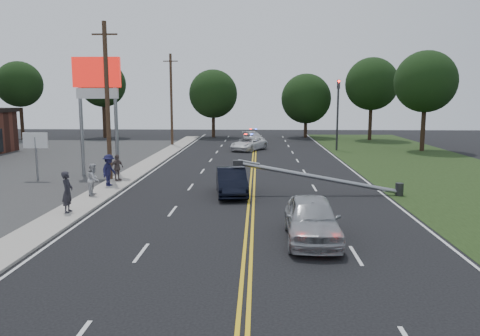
{
  "coord_description": "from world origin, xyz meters",
  "views": [
    {
      "loc": [
        0.33,
        -17.46,
        5.37
      ],
      "look_at": [
        -0.6,
        6.58,
        1.7
      ],
      "focal_mm": 35.0,
      "sensor_mm": 36.0,
      "label": 1
    }
  ],
  "objects_px": {
    "utility_pole_mid": "(107,101)",
    "utility_pole_far": "(171,99)",
    "waiting_sedan": "(312,219)",
    "emergency_a": "(249,144)",
    "small_sign": "(36,144)",
    "fallen_streetlight": "(328,179)",
    "bystander_a": "(67,192)",
    "emergency_b": "(253,138)",
    "bystander_d": "(117,168)",
    "crashed_sedan": "(231,182)",
    "bystander_c": "(109,170)",
    "bystander_b": "(94,179)",
    "pylon_sign": "(97,87)",
    "traffic_signal": "(338,109)"
  },
  "relations": [
    {
      "from": "waiting_sedan",
      "to": "bystander_c",
      "type": "height_order",
      "value": "bystander_c"
    },
    {
      "from": "small_sign",
      "to": "bystander_d",
      "type": "bearing_deg",
      "value": -7.05
    },
    {
      "from": "pylon_sign",
      "to": "traffic_signal",
      "type": "bearing_deg",
      "value": 40.39
    },
    {
      "from": "waiting_sedan",
      "to": "emergency_a",
      "type": "bearing_deg",
      "value": 96.77
    },
    {
      "from": "bystander_a",
      "to": "bystander_b",
      "type": "bearing_deg",
      "value": -0.71
    },
    {
      "from": "utility_pole_mid",
      "to": "utility_pole_far",
      "type": "distance_m",
      "value": 22.0
    },
    {
      "from": "fallen_streetlight",
      "to": "bystander_a",
      "type": "relative_size",
      "value": 4.9
    },
    {
      "from": "waiting_sedan",
      "to": "emergency_b",
      "type": "relative_size",
      "value": 1.11
    },
    {
      "from": "fallen_streetlight",
      "to": "crashed_sedan",
      "type": "bearing_deg",
      "value": -178.67
    },
    {
      "from": "small_sign",
      "to": "emergency_b",
      "type": "bearing_deg",
      "value": 61.5
    },
    {
      "from": "emergency_b",
      "to": "traffic_signal",
      "type": "bearing_deg",
      "value": -57.53
    },
    {
      "from": "crashed_sedan",
      "to": "bystander_a",
      "type": "distance_m",
      "value": 8.65
    },
    {
      "from": "traffic_signal",
      "to": "emergency_b",
      "type": "bearing_deg",
      "value": 139.06
    },
    {
      "from": "crashed_sedan",
      "to": "bystander_b",
      "type": "distance_m",
      "value": 7.44
    },
    {
      "from": "emergency_a",
      "to": "bystander_a",
      "type": "xyz_separation_m",
      "value": [
        -7.75,
        -26.48,
        0.42
      ]
    },
    {
      "from": "pylon_sign",
      "to": "waiting_sedan",
      "type": "xyz_separation_m",
      "value": [
        12.88,
        -14.29,
        -5.17
      ]
    },
    {
      "from": "crashed_sedan",
      "to": "bystander_c",
      "type": "bearing_deg",
      "value": 159.56
    },
    {
      "from": "bystander_d",
      "to": "crashed_sedan",
      "type": "bearing_deg",
      "value": -83.09
    },
    {
      "from": "utility_pole_far",
      "to": "emergency_a",
      "type": "bearing_deg",
      "value": -27.01
    },
    {
      "from": "traffic_signal",
      "to": "bystander_b",
      "type": "relative_size",
      "value": 4.1
    },
    {
      "from": "pylon_sign",
      "to": "utility_pole_mid",
      "type": "relative_size",
      "value": 0.8
    },
    {
      "from": "utility_pole_mid",
      "to": "emergency_a",
      "type": "distance_m",
      "value": 20.1
    },
    {
      "from": "waiting_sedan",
      "to": "fallen_streetlight",
      "type": "bearing_deg",
      "value": 78.75
    },
    {
      "from": "pylon_sign",
      "to": "utility_pole_far",
      "type": "distance_m",
      "value": 20.06
    },
    {
      "from": "small_sign",
      "to": "utility_pole_mid",
      "type": "xyz_separation_m",
      "value": [
        4.8,
        0.0,
        2.75
      ]
    },
    {
      "from": "small_sign",
      "to": "bystander_a",
      "type": "bearing_deg",
      "value": -57.5
    },
    {
      "from": "fallen_streetlight",
      "to": "utility_pole_mid",
      "type": "xyz_separation_m",
      "value": [
        -13.39,
        4.0,
        4.17
      ]
    },
    {
      "from": "fallen_streetlight",
      "to": "emergency_b",
      "type": "height_order",
      "value": "fallen_streetlight"
    },
    {
      "from": "waiting_sedan",
      "to": "bystander_a",
      "type": "relative_size",
      "value": 2.56
    },
    {
      "from": "emergency_b",
      "to": "bystander_c",
      "type": "bearing_deg",
      "value": -123.25
    },
    {
      "from": "waiting_sedan",
      "to": "emergency_a",
      "type": "xyz_separation_m",
      "value": [
        -2.99,
        29.91,
        -0.18
      ]
    },
    {
      "from": "traffic_signal",
      "to": "bystander_c",
      "type": "relative_size",
      "value": 3.75
    },
    {
      "from": "small_sign",
      "to": "bystander_c",
      "type": "distance_m",
      "value": 6.1
    },
    {
      "from": "utility_pole_mid",
      "to": "emergency_b",
      "type": "xyz_separation_m",
      "value": [
        8.98,
        25.38,
        -4.44
      ]
    },
    {
      "from": "small_sign",
      "to": "traffic_signal",
      "type": "distance_m",
      "value": 28.72
    },
    {
      "from": "utility_pole_far",
      "to": "bystander_c",
      "type": "xyz_separation_m",
      "value": [
        0.68,
        -24.35,
        -4.03
      ]
    },
    {
      "from": "bystander_c",
      "to": "emergency_b",
      "type": "bearing_deg",
      "value": -3.16
    },
    {
      "from": "emergency_b",
      "to": "bystander_a",
      "type": "height_order",
      "value": "bystander_a"
    },
    {
      "from": "bystander_a",
      "to": "bystander_b",
      "type": "xyz_separation_m",
      "value": [
        -0.14,
        3.83,
        -0.09
      ]
    },
    {
      "from": "small_sign",
      "to": "bystander_d",
      "type": "xyz_separation_m",
      "value": [
        5.46,
        -0.68,
        -1.38
      ]
    },
    {
      "from": "crashed_sedan",
      "to": "emergency_a",
      "type": "distance_m",
      "value": 21.75
    },
    {
      "from": "bystander_b",
      "to": "utility_pole_mid",
      "type": "bearing_deg",
      "value": 6.02
    },
    {
      "from": "fallen_streetlight",
      "to": "bystander_d",
      "type": "distance_m",
      "value": 13.16
    },
    {
      "from": "small_sign",
      "to": "emergency_b",
      "type": "height_order",
      "value": "small_sign"
    },
    {
      "from": "waiting_sedan",
      "to": "traffic_signal",
      "type": "bearing_deg",
      "value": 80.0
    },
    {
      "from": "bystander_b",
      "to": "bystander_c",
      "type": "height_order",
      "value": "bystander_c"
    },
    {
      "from": "fallen_streetlight",
      "to": "utility_pole_mid",
      "type": "bearing_deg",
      "value": 163.36
    },
    {
      "from": "pylon_sign",
      "to": "crashed_sedan",
      "type": "xyz_separation_m",
      "value": [
        9.38,
        -6.12,
        -5.26
      ]
    },
    {
      "from": "bystander_a",
      "to": "fallen_streetlight",
      "type": "bearing_deg",
      "value": -71.64
    },
    {
      "from": "pylon_sign",
      "to": "emergency_a",
      "type": "xyz_separation_m",
      "value": [
        9.89,
        15.62,
        -5.34
      ]
    }
  ]
}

